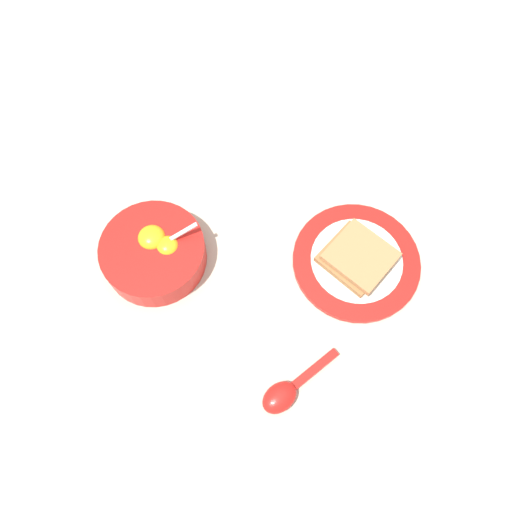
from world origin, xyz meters
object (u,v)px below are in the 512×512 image
Objects in this scene: toast_sandwich at (358,257)px; soup_spoon at (286,392)px; egg_bowl at (154,252)px; toast_plate at (356,261)px.

toast_sandwich reaches higher than soup_spoon.
toast_sandwich is 0.26m from soup_spoon.
egg_bowl reaches higher than toast_plate.
toast_plate is 1.51× the size of soup_spoon.
toast_sandwich is at bearing 28.29° from egg_bowl.
soup_spoon is at bearing -90.40° from toast_plate.
toast_sandwich is at bearing 89.73° from soup_spoon.
soup_spoon is (-0.00, -0.26, 0.01)m from toast_plate.
toast_plate is 0.02m from toast_sandwich.
egg_bowl is 0.35m from toast_plate.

